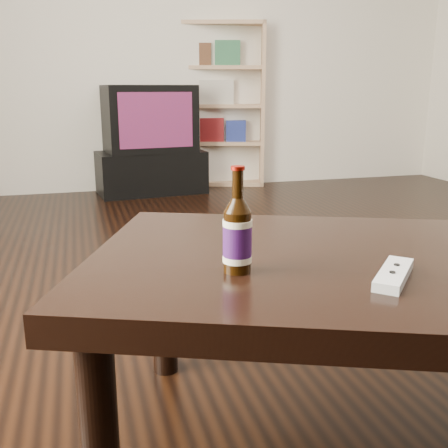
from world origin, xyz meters
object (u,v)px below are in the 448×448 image
object	(u,v)px
bookshelf	(221,102)
beer_bottle	(237,236)
tv	(149,119)
coffee_table	(375,284)
tv_stand	(151,172)
remote	(394,274)

from	to	relation	value
bookshelf	beer_bottle	size ratio (longest dim) A/B	6.33
tv	coffee_table	xyz separation A→B (m)	(0.06, -3.51, -0.20)
coffee_table	beer_bottle	world-z (taller)	beer_bottle
bookshelf	beer_bottle	world-z (taller)	bookshelf
tv_stand	beer_bottle	world-z (taller)	beer_bottle
tv	remote	size ratio (longest dim) A/B	4.48
tv_stand	remote	size ratio (longest dim) A/B	5.16
tv	remote	world-z (taller)	tv
bookshelf	coffee_table	distance (m)	3.90
beer_bottle	remote	xyz separation A→B (m)	(0.30, -0.13, -0.07)
tv_stand	remote	distance (m)	3.66
tv_stand	tv	distance (m)	0.46
coffee_table	beer_bottle	xyz separation A→B (m)	(-0.35, -0.00, 0.15)
bookshelf	tv_stand	bearing A→B (deg)	-139.32
remote	beer_bottle	bearing A→B (deg)	-161.28
tv_stand	bookshelf	xyz separation A→B (m)	(0.72, 0.32, 0.58)
tv_stand	tv	xyz separation A→B (m)	(0.00, -0.00, 0.46)
bookshelf	remote	bearing A→B (deg)	-83.30
bookshelf	coffee_table	xyz separation A→B (m)	(-0.66, -3.83, -0.32)
beer_bottle	remote	distance (m)	0.34
tv	coffee_table	distance (m)	3.51
beer_bottle	tv	bearing A→B (deg)	85.27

